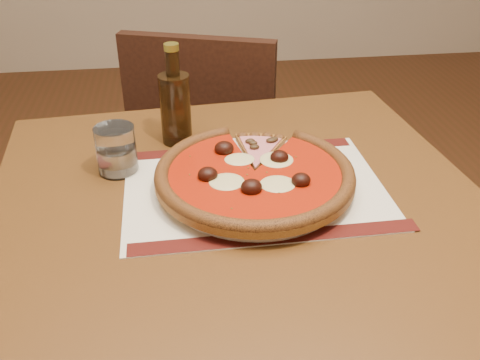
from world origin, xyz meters
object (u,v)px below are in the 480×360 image
table (242,251)px  plate (254,183)px  bottle (175,105)px  pizza (255,173)px  water_glass (116,150)px  chair_far (210,149)px

table → plate: size_ratio=2.89×
table → bottle: bottle is taller
table → plate: plate is taller
pizza → bottle: 0.23m
water_glass → pizza: bearing=-21.4°
table → bottle: 0.30m
table → pizza: pizza is taller
plate → bottle: 0.24m
table → plate: (0.03, 0.04, 0.11)m
chair_far → water_glass: (-0.20, -0.56, 0.31)m
water_glass → bottle: bottle is taller
bottle → table: bearing=-67.3°
pizza → bottle: (-0.12, 0.19, 0.04)m
pizza → chair_far: bearing=92.6°
bottle → water_glass: bearing=-136.5°
chair_far → plate: size_ratio=2.85×
chair_far → plate: bearing=111.6°
pizza → water_glass: 0.25m
water_glass → table: bearing=-32.2°
table → water_glass: bearing=147.8°
table → chair_far: bearing=90.2°
water_glass → bottle: size_ratio=0.44×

